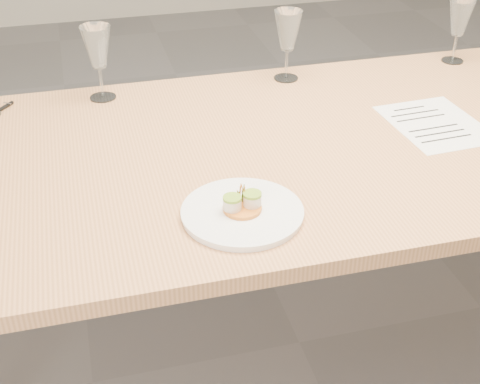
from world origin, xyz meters
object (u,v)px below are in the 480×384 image
object	(u,v)px
dining_table	(311,162)
recipe_sheet	(436,124)
wine_glass_3	(460,19)
wine_glass_1	(97,48)
dinner_plate	(242,211)
wine_glass_2	(288,32)

from	to	relation	value
dining_table	recipe_sheet	distance (m)	0.37
dining_table	wine_glass_3	world-z (taller)	wine_glass_3
dining_table	wine_glass_1	world-z (taller)	wine_glass_1
dining_table	dinner_plate	xyz separation A→B (m)	(-0.27, -0.30, 0.08)
wine_glass_2	wine_glass_3	size ratio (longest dim) A/B	1.06
dining_table	recipe_sheet	world-z (taller)	recipe_sheet
dining_table	recipe_sheet	size ratio (longest dim) A/B	7.58
dining_table	wine_glass_3	xyz separation A→B (m)	(0.65, 0.41, 0.21)
recipe_sheet	wine_glass_2	world-z (taller)	wine_glass_2
dining_table	dinner_plate	bearing A→B (deg)	-132.50
recipe_sheet	wine_glass_1	xyz separation A→B (m)	(-0.88, 0.41, 0.15)
dinner_plate	wine_glass_1	size ratio (longest dim) A/B	1.23
dinner_plate	wine_glass_3	world-z (taller)	wine_glass_3
wine_glass_3	wine_glass_1	bearing A→B (deg)	-179.96
dinner_plate	wine_glass_3	size ratio (longest dim) A/B	1.32
dining_table	dinner_plate	distance (m)	0.41
dining_table	wine_glass_3	bearing A→B (deg)	32.40
wine_glass_3	dinner_plate	bearing A→B (deg)	-142.39
wine_glass_1	wine_glass_3	world-z (taller)	wine_glass_1
dinner_plate	wine_glass_1	world-z (taller)	wine_glass_1
dining_table	wine_glass_1	xyz separation A→B (m)	(-0.52, 0.41, 0.22)
recipe_sheet	wine_glass_2	xyz separation A→B (m)	(-0.30, 0.41, 0.15)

